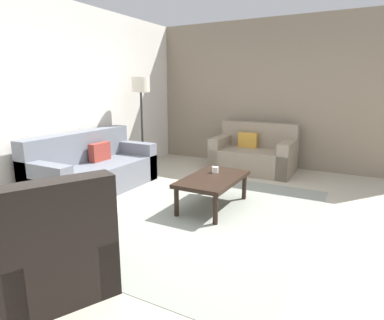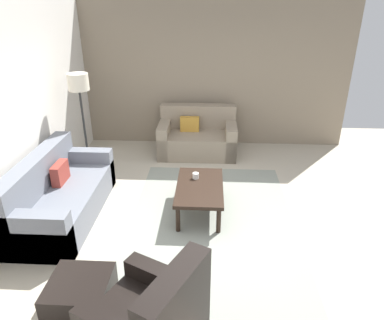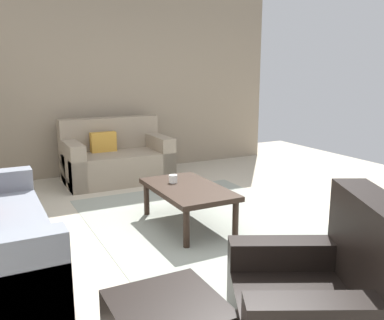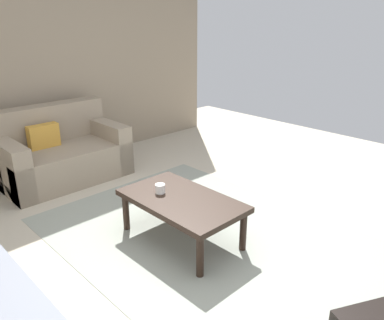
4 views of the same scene
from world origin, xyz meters
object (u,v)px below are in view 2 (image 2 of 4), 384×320
(couch_loveseat, at_px, (198,137))
(ottoman, at_px, (81,297))
(lamp_standing, at_px, (80,93))
(coffee_table, at_px, (200,189))
(cup, at_px, (196,176))
(couch_main, at_px, (57,197))

(couch_loveseat, bearing_deg, ottoman, 166.75)
(ottoman, relative_size, lamp_standing, 0.33)
(couch_loveseat, xyz_separation_m, coffee_table, (-2.13, -0.11, 0.06))
(lamp_standing, bearing_deg, cup, -114.81)
(lamp_standing, bearing_deg, ottoman, -163.38)
(ottoman, bearing_deg, cup, -25.55)
(coffee_table, height_order, cup, cup)
(coffee_table, relative_size, lamp_standing, 0.64)
(couch_main, bearing_deg, couch_loveseat, -37.77)
(couch_main, xyz_separation_m, cup, (0.43, -1.87, 0.15))
(coffee_table, xyz_separation_m, cup, (0.21, 0.07, 0.09))
(couch_main, relative_size, ottoman, 3.53)
(couch_loveseat, height_order, ottoman, couch_loveseat)
(couch_loveseat, height_order, lamp_standing, lamp_standing)
(couch_loveseat, bearing_deg, cup, -178.56)
(ottoman, height_order, cup, cup)
(couch_loveseat, xyz_separation_m, cup, (-1.92, -0.05, 0.15))
(cup, relative_size, lamp_standing, 0.05)
(cup, distance_m, lamp_standing, 2.26)
(lamp_standing, bearing_deg, coffee_table, -119.10)
(coffee_table, bearing_deg, couch_main, 96.49)
(couch_loveseat, distance_m, coffee_table, 2.13)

